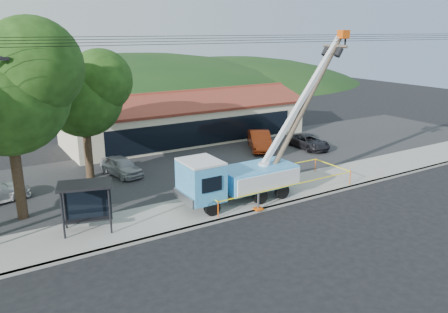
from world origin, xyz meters
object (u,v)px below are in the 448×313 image
object	(u,v)px
leaning_pole	(305,106)
car_dark	(308,150)
car_red	(260,150)
bus_shelter	(86,195)
utility_truck	(237,175)
car_silver	(122,176)

from	to	relation	value
leaning_pole	car_dark	world-z (taller)	leaning_pole
car_red	car_dark	xyz separation A→B (m)	(3.81, -1.97, 0.00)
bus_shelter	car_dark	world-z (taller)	bus_shelter
car_red	leaning_pole	bearing A→B (deg)	-81.92
utility_truck	leaning_pole	distance (m)	6.20
utility_truck	car_dark	bearing A→B (deg)	30.45
leaning_pole	car_red	xyz separation A→B (m)	(3.22, 9.06, -5.46)
utility_truck	car_red	world-z (taller)	utility_truck
car_silver	car_dark	bearing A→B (deg)	-17.43
bus_shelter	leaning_pole	bearing A→B (deg)	12.37
car_red	car_dark	bearing A→B (deg)	0.34
car_dark	utility_truck	bearing A→B (deg)	-145.83
utility_truck	car_red	distance (m)	12.32
car_silver	car_red	world-z (taller)	car_red
utility_truck	car_dark	xyz separation A→B (m)	(12.01, 7.06, -1.77)
leaning_pole	bus_shelter	bearing A→B (deg)	176.73
utility_truck	car_silver	size ratio (longest dim) A/B	2.94
utility_truck	car_red	bearing A→B (deg)	47.74
car_silver	car_dark	distance (m)	16.35
car_red	car_silver	bearing A→B (deg)	-149.93
leaning_pole	utility_truck	bearing A→B (deg)	179.63
leaning_pole	car_dark	xyz separation A→B (m)	(7.03, 7.09, -5.46)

